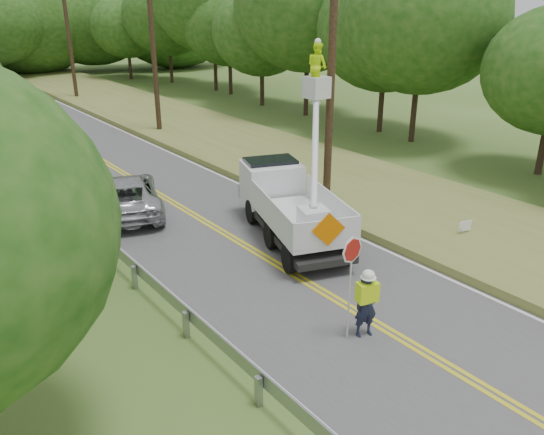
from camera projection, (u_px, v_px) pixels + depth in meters
ground at (428, 355)px, 12.56m from camera, size 140.00×140.00×0.00m
road at (158, 194)px, 22.93m from camera, size 7.20×96.00×0.03m
guardrail at (52, 195)px, 21.16m from camera, size 0.18×48.00×0.77m
utility_poles at (217, 52)px, 25.99m from camera, size 1.60×43.30×10.00m
tall_grass_verge at (289, 162)px, 26.84m from camera, size 7.00×96.00×0.30m
treeline_right at (277, 17)px, 38.51m from camera, size 11.74×54.12×12.28m
flagger at (366, 301)px, 12.95m from camera, size 1.08×0.54×2.66m
bucket_truck at (287, 189)px, 19.08m from camera, size 5.03×6.52×6.20m
suv_silver at (126, 194)px, 20.67m from camera, size 3.93×5.65×1.43m
suv_darkgrey at (26, 132)px, 30.45m from camera, size 2.29×4.98×1.41m
stop_sign_permanent at (15, 146)px, 24.99m from camera, size 0.38×0.28×2.12m
yard_sign at (465, 227)px, 18.29m from camera, size 0.50×0.14×0.73m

